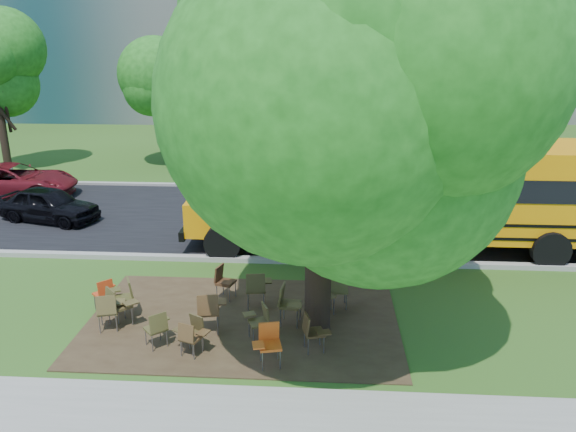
# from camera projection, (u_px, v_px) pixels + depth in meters

# --- Properties ---
(ground) EXTENTS (160.00, 160.00, 0.00)m
(ground) POSITION_uv_depth(u_px,v_px,m) (204.00, 310.00, 13.29)
(ground) COLOR #2D4A17
(ground) RESTS_ON ground
(dirt_patch) EXTENTS (7.00, 4.50, 0.03)m
(dirt_patch) POSITION_uv_depth(u_px,v_px,m) (243.00, 321.00, 12.75)
(dirt_patch) COLOR #382819
(dirt_patch) RESTS_ON ground
(asphalt_road) EXTENTS (80.00, 8.00, 0.04)m
(asphalt_road) POSITION_uv_depth(u_px,v_px,m) (245.00, 217.00, 19.93)
(asphalt_road) COLOR black
(asphalt_road) RESTS_ON ground
(kerb_near) EXTENTS (80.00, 0.25, 0.14)m
(kerb_near) POSITION_uv_depth(u_px,v_px,m) (225.00, 259.00, 16.12)
(kerb_near) COLOR gray
(kerb_near) RESTS_ON ground
(kerb_far) EXTENTS (80.00, 0.25, 0.14)m
(kerb_far) POSITION_uv_depth(u_px,v_px,m) (258.00, 186.00, 23.81)
(kerb_far) COLOR gray
(kerb_far) RESTS_ON ground
(bg_tree_2) EXTENTS (4.80, 4.80, 6.62)m
(bg_tree_2) POSITION_uv_depth(u_px,v_px,m) (167.00, 77.00, 27.49)
(bg_tree_2) COLOR black
(bg_tree_2) RESTS_ON ground
(bg_tree_3) EXTENTS (5.60, 5.60, 7.84)m
(bg_tree_3) POSITION_uv_depth(u_px,v_px,m) (445.00, 63.00, 24.54)
(bg_tree_3) COLOR black
(bg_tree_3) RESTS_ON ground
(main_tree) EXTENTS (7.20, 7.20, 8.67)m
(main_tree) POSITION_uv_depth(u_px,v_px,m) (321.00, 98.00, 10.73)
(main_tree) COLOR black
(main_tree) RESTS_ON ground
(school_bus) EXTENTS (13.11, 3.00, 3.20)m
(school_bus) POSITION_uv_depth(u_px,v_px,m) (428.00, 190.00, 16.56)
(school_bus) COLOR orange
(school_bus) RESTS_ON ground
(chair_0) EXTENTS (0.61, 0.65, 0.90)m
(chair_0) POSITION_uv_depth(u_px,v_px,m) (109.00, 308.00, 12.17)
(chair_0) COLOR brown
(chair_0) RESTS_ON ground
(chair_1) EXTENTS (0.81, 0.64, 0.95)m
(chair_1) POSITION_uv_depth(u_px,v_px,m) (117.00, 303.00, 12.32)
(chair_1) COLOR #4B3F20
(chair_1) RESTS_ON ground
(chair_2) EXTENTS (0.56, 0.71, 0.83)m
(chair_2) POSITION_uv_depth(u_px,v_px,m) (157.00, 326.00, 11.52)
(chair_2) COLOR #46411E
(chair_2) RESTS_ON ground
(chair_3) EXTENTS (0.66, 0.52, 0.78)m
(chair_3) POSITION_uv_depth(u_px,v_px,m) (192.00, 330.00, 11.43)
(chair_3) COLOR #41371C
(chair_3) RESTS_ON ground
(chair_4) EXTENTS (0.62, 0.49, 0.79)m
(chair_4) POSITION_uv_depth(u_px,v_px,m) (191.00, 336.00, 11.19)
(chair_4) COLOR #4C351B
(chair_4) RESTS_ON ground
(chair_5) EXTENTS (0.60, 0.62, 0.88)m
(chair_5) POSITION_uv_depth(u_px,v_px,m) (268.00, 340.00, 10.91)
(chair_5) COLOR #D55516
(chair_5) RESTS_ON ground
(chair_6) EXTENTS (0.64, 0.56, 0.81)m
(chair_6) POSITION_uv_depth(u_px,v_px,m) (260.00, 318.00, 11.85)
(chair_6) COLOR #4A4120
(chair_6) RESTS_ON ground
(chair_7) EXTENTS (0.61, 0.57, 0.84)m
(chair_7) POSITION_uv_depth(u_px,v_px,m) (312.00, 330.00, 11.36)
(chair_7) COLOR #3C2B15
(chair_7) RESTS_ON ground
(chair_8) EXTENTS (0.55, 0.69, 0.81)m
(chair_8) POSITION_uv_depth(u_px,v_px,m) (105.00, 291.00, 13.10)
(chair_8) COLOR #BC3714
(chair_8) RESTS_ON ground
(chair_9) EXTENTS (0.76, 0.65, 0.95)m
(chair_9) POSITION_uv_depth(u_px,v_px,m) (124.00, 294.00, 12.75)
(chair_9) COLOR #43401D
(chair_9) RESTS_ON ground
(chair_10) EXTENTS (0.53, 0.67, 0.87)m
(chair_10) POSITION_uv_depth(u_px,v_px,m) (223.00, 279.00, 13.65)
(chair_10) COLOR #422917
(chair_10) RESTS_ON ground
(chair_11) EXTENTS (0.66, 0.67, 0.97)m
(chair_11) POSITION_uv_depth(u_px,v_px,m) (209.00, 308.00, 12.07)
(chair_11) COLOR #50361C
(chair_11) RESTS_ON ground
(chair_12) EXTENTS (0.65, 0.83, 0.96)m
(chair_12) POSITION_uv_depth(u_px,v_px,m) (320.00, 292.00, 12.85)
(chair_12) COLOR brown
(chair_12) RESTS_ON ground
(chair_13) EXTENTS (0.59, 0.56, 0.90)m
(chair_13) POSITION_uv_depth(u_px,v_px,m) (340.00, 287.00, 13.18)
(chair_13) COLOR #504D22
(chair_13) RESTS_ON ground
(chair_14) EXTENTS (0.63, 0.63, 0.95)m
(chair_14) POSITION_uv_depth(u_px,v_px,m) (257.00, 286.00, 13.16)
(chair_14) COLOR #413B1C
(chair_14) RESTS_ON ground
(chair_15) EXTENTS (0.56, 0.68, 0.96)m
(chair_15) POSITION_uv_depth(u_px,v_px,m) (288.00, 301.00, 12.41)
(chair_15) COLOR brown
(chair_15) RESTS_ON ground
(black_car) EXTENTS (3.82, 2.32, 1.22)m
(black_car) POSITION_uv_depth(u_px,v_px,m) (49.00, 205.00, 19.41)
(black_car) COLOR black
(black_car) RESTS_ON ground
(bg_car_red) EXTENTS (5.08, 2.69, 1.36)m
(bg_car_red) POSITION_uv_depth(u_px,v_px,m) (13.00, 181.00, 22.22)
(bg_car_red) COLOR #5E1017
(bg_car_red) RESTS_ON ground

